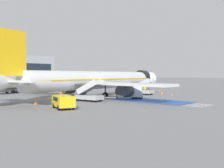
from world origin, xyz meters
TOP-DOWN VIEW (x-y plane):
  - ground_plane at (0.00, 0.00)m, footprint 600.00×600.00m
  - apron_leadline_yellow at (-0.56, 0.66)m, footprint 79.90×8.75m
  - apron_stand_patch_blue at (-0.56, -12.17)m, footprint 6.82×13.88m
  - apron_walkway_bar_0 at (-2.96, -20.58)m, footprint 0.44×3.60m
  - apron_walkway_bar_1 at (-1.76, -20.58)m, footprint 0.44×3.60m
  - apron_walkway_bar_2 at (-0.56, -20.58)m, footprint 0.44×3.60m
  - apron_walkway_bar_3 at (0.64, -20.58)m, footprint 0.44×3.60m
  - airliner at (-1.30, 0.58)m, footprint 45.72×36.27m
  - boarding_stairs_forward at (9.84, -2.59)m, footprint 2.70×5.41m
  - boarding_stairs_aft at (-8.22, -4.52)m, footprint 2.70×5.41m
  - fuel_tanker at (-9.59, 22.92)m, footprint 10.51×3.94m
  - service_van_0 at (2.59, -6.69)m, footprint 5.10×4.35m
  - service_van_1 at (-17.08, -9.19)m, footprint 3.63×4.95m
  - baggage_cart at (-2.50, -4.47)m, footprint 2.80×2.97m
  - ground_crew_0 at (13.57, -0.65)m, footprint 0.46×0.47m
  - ground_crew_1 at (0.28, -3.54)m, footprint 0.49×0.40m
  - ground_crew_2 at (-13.80, -4.28)m, footprint 0.45×0.27m
  - ground_crew_3 at (13.50, -1.72)m, footprint 0.47×0.46m
  - traffic_cone_0 at (11.57, -9.17)m, footprint 0.46×0.46m
  - traffic_cone_1 at (-17.00, -2.18)m, footprint 0.55×0.55m
  - traffic_cone_2 at (13.58, -5.37)m, footprint 0.61×0.61m

SIDE VIEW (x-z plane):
  - ground_plane at x=0.00m, z-range 0.00..0.00m
  - apron_leadline_yellow at x=-0.56m, z-range 0.00..0.01m
  - apron_stand_patch_blue at x=-0.56m, z-range 0.00..0.01m
  - apron_walkway_bar_0 at x=-2.96m, z-range 0.00..0.01m
  - apron_walkway_bar_1 at x=-1.76m, z-range 0.00..0.01m
  - apron_walkway_bar_2 at x=-0.56m, z-range 0.00..0.01m
  - apron_walkway_bar_3 at x=0.64m, z-range 0.00..0.01m
  - traffic_cone_0 at x=11.57m, z-range 0.00..0.51m
  - baggage_cart at x=-2.50m, z-range -0.18..0.69m
  - traffic_cone_1 at x=-17.00m, z-range 0.00..0.61m
  - traffic_cone_2 at x=13.58m, z-range 0.00..0.68m
  - ground_crew_3 at x=13.50m, z-range 0.12..1.77m
  - boarding_stairs_forward at x=9.84m, z-range -0.89..2.79m
  - boarding_stairs_aft at x=-8.22m, z-range -0.93..2.85m
  - ground_crew_1 at x=0.28m, z-range 0.14..1.92m
  - service_van_1 at x=-17.08m, z-range 0.20..1.93m
  - ground_crew_0 at x=13.57m, z-range 0.15..2.00m
  - ground_crew_2 at x=-13.80m, z-range 0.15..2.01m
  - service_van_0 at x=2.59m, z-range 0.22..2.60m
  - fuel_tanker at x=-9.59m, z-range 0.01..3.34m
  - airliner at x=-1.30m, z-range -2.09..8.86m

